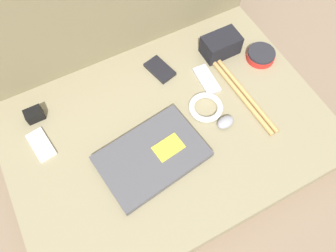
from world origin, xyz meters
name	(u,v)px	position (x,y,z in m)	size (l,w,h in m)	color
ground_plane	(168,142)	(0.00, 0.00, 0.00)	(8.00, 8.00, 0.00)	#7A6651
couch_seat	(168,136)	(0.00, 0.00, 0.05)	(1.04, 0.72, 0.10)	#847A5B
couch_backrest	(106,7)	(0.00, 0.46, 0.24)	(1.04, 0.20, 0.48)	#756B4C
laptop	(152,156)	(-0.09, -0.07, 0.12)	(0.35, 0.26, 0.03)	#47474C
computer_mouse	(226,122)	(0.17, -0.07, 0.12)	(0.07, 0.05, 0.03)	gray
speaker_puck	(261,55)	(0.44, 0.10, 0.12)	(0.10, 0.10, 0.03)	red
phone_silver	(160,69)	(0.08, 0.22, 0.11)	(0.09, 0.12, 0.01)	black
phone_black	(207,80)	(0.21, 0.11, 0.11)	(0.06, 0.13, 0.01)	#B7B7BC
phone_small	(41,145)	(-0.39, 0.14, 0.11)	(0.07, 0.12, 0.01)	silver
camera_pouch	(221,45)	(0.32, 0.20, 0.14)	(0.13, 0.08, 0.08)	black
charger_brick	(34,115)	(-0.37, 0.24, 0.12)	(0.06, 0.04, 0.04)	black
cable_coil	(206,107)	(0.15, 0.01, 0.11)	(0.12, 0.12, 0.02)	white
drumstick_pair	(243,95)	(0.29, -0.01, 0.11)	(0.05, 0.34, 0.02)	tan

